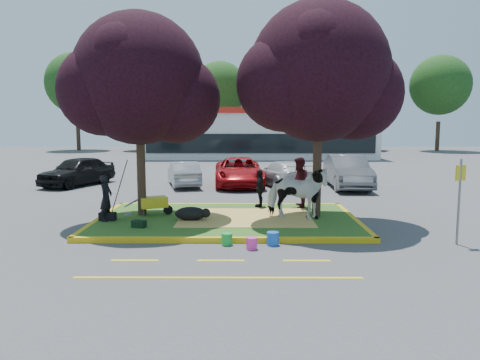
{
  "coord_description": "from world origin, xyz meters",
  "views": [
    {
      "loc": [
        0.5,
        -14.73,
        3.21
      ],
      "look_at": [
        0.42,
        0.5,
        1.3
      ],
      "focal_mm": 35.0,
      "sensor_mm": 36.0,
      "label": 1
    }
  ],
  "objects_px": {
    "calf": "(191,214)",
    "sign_post": "(460,193)",
    "car_black": "(77,171)",
    "bucket_blue": "(273,239)",
    "bucket_pink": "(252,243)",
    "cow": "(297,193)",
    "handler": "(106,198)",
    "car_silver": "(184,174)",
    "bucket_green": "(227,239)",
    "wheelbarrow": "(154,202)"
  },
  "relations": [
    {
      "from": "bucket_pink",
      "to": "sign_post",
      "type": "bearing_deg",
      "value": 5.39
    },
    {
      "from": "calf",
      "to": "sign_post",
      "type": "distance_m",
      "value": 7.67
    },
    {
      "from": "handler",
      "to": "car_silver",
      "type": "bearing_deg",
      "value": 1.09
    },
    {
      "from": "bucket_green",
      "to": "bucket_blue",
      "type": "distance_m",
      "value": 1.2
    },
    {
      "from": "bucket_pink",
      "to": "car_silver",
      "type": "xyz_separation_m",
      "value": [
        -3.17,
        11.64,
        0.47
      ]
    },
    {
      "from": "handler",
      "to": "bucket_pink",
      "type": "distance_m",
      "value": 5.23
    },
    {
      "from": "handler",
      "to": "sign_post",
      "type": "xyz_separation_m",
      "value": [
        9.85,
        -2.16,
        0.5
      ]
    },
    {
      "from": "sign_post",
      "to": "car_black",
      "type": "height_order",
      "value": "sign_post"
    },
    {
      "from": "bucket_green",
      "to": "bucket_pink",
      "type": "xyz_separation_m",
      "value": [
        0.64,
        -0.41,
        -0.0
      ]
    },
    {
      "from": "handler",
      "to": "car_black",
      "type": "distance_m",
      "value": 10.06
    },
    {
      "from": "handler",
      "to": "sign_post",
      "type": "height_order",
      "value": "sign_post"
    },
    {
      "from": "bucket_green",
      "to": "sign_post",
      "type": "bearing_deg",
      "value": 0.95
    },
    {
      "from": "bucket_pink",
      "to": "car_black",
      "type": "xyz_separation_m",
      "value": [
        -8.56,
        11.85,
        0.58
      ]
    },
    {
      "from": "cow",
      "to": "bucket_green",
      "type": "distance_m",
      "value": 3.4
    },
    {
      "from": "car_black",
      "to": "calf",
      "type": "bearing_deg",
      "value": -30.33
    },
    {
      "from": "sign_post",
      "to": "car_silver",
      "type": "xyz_separation_m",
      "value": [
        -8.58,
        11.13,
        -0.75
      ]
    },
    {
      "from": "wheelbarrow",
      "to": "car_black",
      "type": "xyz_separation_m",
      "value": [
        -5.39,
        8.16,
        0.18
      ]
    },
    {
      "from": "wheelbarrow",
      "to": "handler",
      "type": "bearing_deg",
      "value": -166.05
    },
    {
      "from": "cow",
      "to": "bucket_pink",
      "type": "bearing_deg",
      "value": 170.44
    },
    {
      "from": "cow",
      "to": "wheelbarrow",
      "type": "relative_size",
      "value": 1.28
    },
    {
      "from": "bucket_blue",
      "to": "car_black",
      "type": "relative_size",
      "value": 0.08
    },
    {
      "from": "cow",
      "to": "handler",
      "type": "height_order",
      "value": "cow"
    },
    {
      "from": "wheelbarrow",
      "to": "car_silver",
      "type": "distance_m",
      "value": 7.95
    },
    {
      "from": "calf",
      "to": "bucket_blue",
      "type": "relative_size",
      "value": 2.84
    },
    {
      "from": "car_silver",
      "to": "calf",
      "type": "bearing_deg",
      "value": 84.57
    },
    {
      "from": "cow",
      "to": "calf",
      "type": "height_order",
      "value": "cow"
    },
    {
      "from": "bucket_green",
      "to": "car_silver",
      "type": "relative_size",
      "value": 0.08
    },
    {
      "from": "sign_post",
      "to": "car_black",
      "type": "relative_size",
      "value": 0.52
    },
    {
      "from": "cow",
      "to": "car_silver",
      "type": "distance_m",
      "value": 9.86
    },
    {
      "from": "wheelbarrow",
      "to": "bucket_blue",
      "type": "height_order",
      "value": "wheelbarrow"
    },
    {
      "from": "wheelbarrow",
      "to": "bucket_green",
      "type": "relative_size",
      "value": 4.95
    },
    {
      "from": "calf",
      "to": "wheelbarrow",
      "type": "height_order",
      "value": "wheelbarrow"
    },
    {
      "from": "calf",
      "to": "cow",
      "type": "bearing_deg",
      "value": -17.13
    },
    {
      "from": "sign_post",
      "to": "car_silver",
      "type": "height_order",
      "value": "sign_post"
    },
    {
      "from": "wheelbarrow",
      "to": "car_silver",
      "type": "height_order",
      "value": "car_silver"
    },
    {
      "from": "calf",
      "to": "handler",
      "type": "distance_m",
      "value": 2.64
    },
    {
      "from": "car_black",
      "to": "bucket_pink",
      "type": "bearing_deg",
      "value": -31.0
    },
    {
      "from": "cow",
      "to": "bucket_blue",
      "type": "height_order",
      "value": "cow"
    },
    {
      "from": "bucket_pink",
      "to": "handler",
      "type": "bearing_deg",
      "value": 148.96
    },
    {
      "from": "cow",
      "to": "sign_post",
      "type": "distance_m",
      "value": 4.65
    },
    {
      "from": "calf",
      "to": "bucket_green",
      "type": "height_order",
      "value": "calf"
    },
    {
      "from": "cow",
      "to": "calf",
      "type": "bearing_deg",
      "value": 109.73
    },
    {
      "from": "calf",
      "to": "bucket_pink",
      "type": "distance_m",
      "value": 3.35
    },
    {
      "from": "wheelbarrow",
      "to": "bucket_pink",
      "type": "distance_m",
      "value": 4.88
    },
    {
      "from": "cow",
      "to": "wheelbarrow",
      "type": "bearing_deg",
      "value": 97.79
    },
    {
      "from": "calf",
      "to": "handler",
      "type": "relative_size",
      "value": 0.68
    },
    {
      "from": "cow",
      "to": "bucket_green",
      "type": "xyz_separation_m",
      "value": [
        -2.11,
        -2.54,
        -0.83
      ]
    },
    {
      "from": "wheelbarrow",
      "to": "bucket_green",
      "type": "xyz_separation_m",
      "value": [
        2.52,
        -3.28,
        -0.4
      ]
    },
    {
      "from": "cow",
      "to": "bucket_pink",
      "type": "distance_m",
      "value": 3.4
    },
    {
      "from": "bucket_pink",
      "to": "bucket_blue",
      "type": "height_order",
      "value": "bucket_blue"
    }
  ]
}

